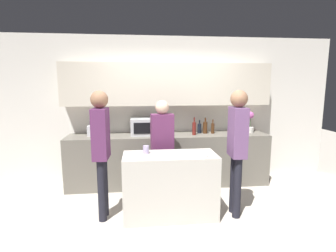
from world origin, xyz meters
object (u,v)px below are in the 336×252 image
bottle_1 (199,128)px  person_left (101,144)px  bottle_2 (205,127)px  person_center (237,142)px  potted_plant (250,122)px  microwave (145,126)px  bottle_3 (213,128)px  plate_on_island (199,155)px  cup_0 (146,150)px  bottle_0 (194,128)px  person_right (162,142)px  toaster (95,131)px

bottle_1 → person_left: person_left is taller
bottle_2 → person_center: size_ratio=0.17×
potted_plant → person_center: 1.50m
bottle_2 → microwave: bearing=-179.6°
microwave → potted_plant: (1.96, 0.00, 0.05)m
bottle_1 → bottle_3: 0.24m
bottle_2 → plate_on_island: (-0.42, -1.33, -0.15)m
bottle_2 → bottle_3: size_ratio=1.13×
potted_plant → bottle_3: (-0.72, -0.01, -0.10)m
cup_0 → person_left: 0.60m
cup_0 → microwave: bearing=88.9°
bottle_3 → person_left: bearing=-147.5°
person_center → bottle_0: bearing=20.2°
microwave → bottle_0: size_ratio=1.64×
person_right → bottle_3: bearing=-151.5°
bottle_2 → bottle_3: 0.14m
microwave → bottle_0: bearing=-7.8°
bottle_0 → bottle_1: size_ratio=1.30×
toaster → person_center: 2.47m
bottle_1 → plate_on_island: bearing=-103.2°
toaster → bottle_0: (1.75, -0.12, 0.03)m
bottle_2 → person_center: (0.11, -1.31, 0.01)m
microwave → toaster: 0.88m
bottle_1 → person_left: (-1.62, -1.24, 0.03)m
toaster → bottle_1: size_ratio=1.06×
cup_0 → person_center: size_ratio=0.06×
bottle_0 → bottle_2: size_ratio=1.08×
toaster → plate_on_island: (1.56, -1.33, -0.12)m
toaster → person_right: 1.33m
toaster → bottle_2: 1.98m
bottle_0 → bottle_2: (0.23, 0.13, -0.01)m
bottle_3 → person_left: size_ratio=0.15×
bottle_3 → cup_0: size_ratio=2.36×
cup_0 → toaster: bearing=126.5°
microwave → cup_0: microwave is taller
person_left → cup_0: bearing=96.0°
toaster → bottle_3: bottle_3 is taller
bottle_2 → plate_on_island: 1.40m
bottle_0 → plate_on_island: 1.23m
plate_on_island → person_right: size_ratio=0.16×
person_left → person_center: (1.83, -0.11, 0.00)m
microwave → bottle_1: (1.00, 0.05, -0.06)m
bottle_3 → person_right: 1.22m
bottle_3 → person_center: 1.29m
bottle_2 → person_right: bearing=-140.5°
plate_on_island → bottle_1: bearing=76.8°
person_right → microwave: bearing=-77.1°
bottle_0 → plate_on_island: bearing=-98.8°
plate_on_island → bottle_3: bearing=67.0°
microwave → bottle_2: 1.10m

